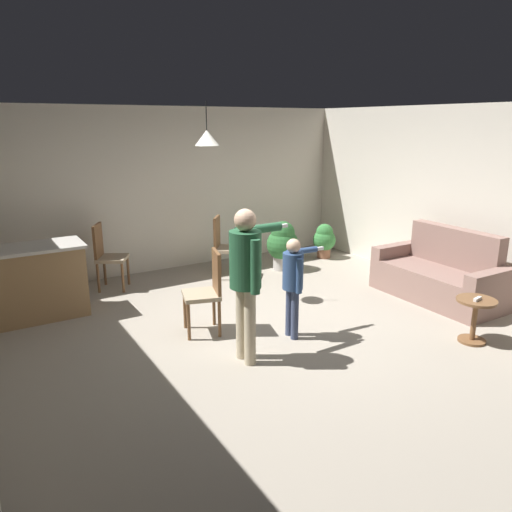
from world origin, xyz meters
TOP-DOWN VIEW (x-y plane):
  - ground at (0.00, 0.00)m, footprint 7.68×7.68m
  - wall_back at (0.00, 3.20)m, footprint 6.40×0.10m
  - wall_right at (3.20, 0.00)m, footprint 0.10×6.40m
  - couch_floral at (2.56, -0.27)m, footprint 0.88×1.81m
  - kitchen_counter at (-2.45, 1.97)m, footprint 1.26×0.66m
  - side_table_by_couch at (1.71, -1.42)m, footprint 0.44×0.44m
  - person_adult at (-0.73, -0.45)m, footprint 0.81×0.48m
  - person_child at (0.02, -0.23)m, footprint 0.63×0.34m
  - dining_chair_by_counter at (0.41, 2.21)m, footprint 0.59×0.59m
  - dining_chair_near_wall at (-1.36, 2.62)m, footprint 0.57×0.57m
  - dining_chair_centre_back at (-0.76, 0.42)m, footprint 0.52×0.52m
  - potted_plant_corner at (2.54, 2.28)m, footprint 0.42×0.42m
  - potted_plant_by_wall at (1.46, 2.07)m, footprint 0.55×0.55m
  - spare_remote_on_table at (1.68, -1.45)m, footprint 0.13×0.06m
  - ceiling_light_pendant at (-0.27, 1.35)m, footprint 0.32×0.32m

SIDE VIEW (x-z plane):
  - ground at x=0.00m, z-range 0.00..0.00m
  - side_table_by_couch at x=1.71m, z-range 0.07..0.59m
  - couch_floral at x=2.56m, z-range -0.17..0.83m
  - potted_plant_corner at x=2.54m, z-range 0.03..0.67m
  - potted_plant_by_wall at x=1.46m, z-range 0.04..0.88m
  - kitchen_counter at x=-2.45m, z-range 0.00..0.95m
  - spare_remote_on_table at x=1.68m, z-range 0.52..0.56m
  - dining_chair_by_counter at x=0.41m, z-range 0.05..1.05m
  - dining_chair_near_wall at x=-1.36m, z-range 0.05..1.05m
  - dining_chair_centre_back at x=-0.76m, z-range 0.05..1.05m
  - person_child at x=0.02m, z-range 0.14..1.33m
  - person_adult at x=-0.73m, z-range 0.20..1.83m
  - wall_back at x=0.00m, z-range 0.00..2.70m
  - wall_right at x=3.20m, z-range 0.00..2.70m
  - ceiling_light_pendant at x=-0.27m, z-range 1.98..2.53m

